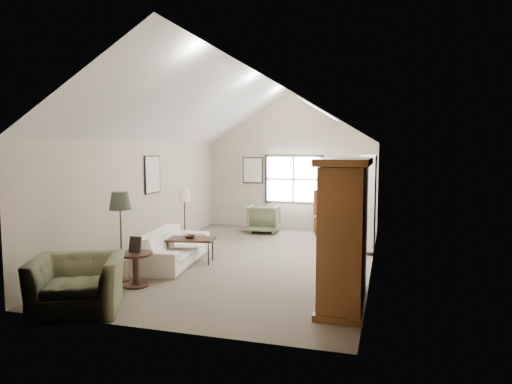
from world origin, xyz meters
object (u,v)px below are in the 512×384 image
(armchair_far, at_px, (264,219))
(coffee_table, at_px, (190,250))
(sofa, at_px, (173,247))
(side_table, at_px, (136,270))
(side_chair, at_px, (323,213))
(armchair_near, at_px, (77,284))
(armoire, at_px, (344,234))

(armchair_far, xyz_separation_m, coffee_table, (-0.57, -3.68, -0.14))
(sofa, xyz_separation_m, side_table, (0.10, -1.60, -0.05))
(sofa, relative_size, side_chair, 1.94)
(coffee_table, xyz_separation_m, side_chair, (2.18, 3.88, 0.35))
(armchair_near, bearing_deg, coffee_table, 57.60)
(armchair_far, distance_m, coffee_table, 3.73)
(armoire, height_order, coffee_table, armoire)
(side_table, bearing_deg, armoire, 0.07)
(armchair_far, distance_m, side_chair, 1.63)
(coffee_table, bearing_deg, side_table, -96.48)
(armoire, xyz_separation_m, sofa, (-3.60, 1.60, -0.76))
(sofa, xyz_separation_m, armchair_near, (-0.07, -2.90, 0.06))
(armoire, height_order, side_chair, armoire)
(armchair_near, height_order, side_table, armchair_near)
(armoire, distance_m, sofa, 4.01)
(coffee_table, bearing_deg, armchair_far, 81.18)
(sofa, distance_m, side_table, 1.60)
(coffee_table, height_order, side_chair, side_chair)
(armoire, relative_size, armchair_near, 1.79)
(armchair_far, bearing_deg, side_table, 76.39)
(side_chair, bearing_deg, side_table, -126.79)
(armchair_near, relative_size, armchair_far, 1.43)
(sofa, bearing_deg, armoire, -120.63)
(armchair_far, relative_size, side_table, 1.47)
(sofa, height_order, coffee_table, sofa)
(armchair_far, xyz_separation_m, side_chair, (1.61, 0.20, 0.21))
(sofa, bearing_deg, armchair_near, 171.94)
(armchair_near, bearing_deg, sofa, 63.12)
(armchair_near, distance_m, side_table, 1.31)
(armoire, xyz_separation_m, side_table, (-3.50, -0.00, -0.81))
(armoire, bearing_deg, armchair_near, -160.47)
(side_table, distance_m, side_chair, 6.14)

